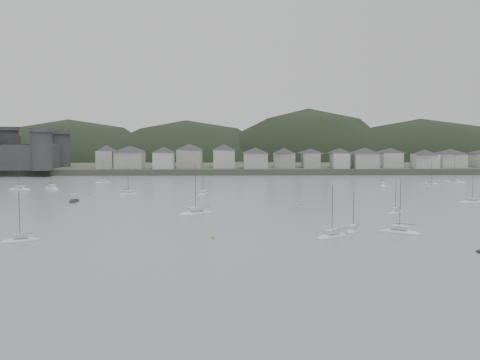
{
  "coord_description": "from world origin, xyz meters",
  "views": [
    {
      "loc": [
        -3.49,
        -84.98,
        19.8
      ],
      "look_at": [
        0.0,
        75.0,
        6.0
      ],
      "focal_mm": 39.4,
      "sensor_mm": 36.0,
      "label": 1
    }
  ],
  "objects": [
    {
      "name": "ground",
      "position": [
        0.0,
        0.0,
        0.0
      ],
      "size": [
        900.0,
        900.0,
        0.0
      ],
      "primitive_type": "plane",
      "color": "slate",
      "rests_on": "ground"
    },
    {
      "name": "far_shore_land",
      "position": [
        0.0,
        295.0,
        1.5
      ],
      "size": [
        900.0,
        250.0,
        3.0
      ],
      "primitive_type": "cube",
      "color": "#383D2D",
      "rests_on": "ground"
    },
    {
      "name": "forested_ridge",
      "position": [
        4.83,
        269.4,
        -11.28
      ],
      "size": [
        851.55,
        103.94,
        102.57
      ],
      "color": "black",
      "rests_on": "ground"
    },
    {
      "name": "waterfront_town",
      "position": [
        50.59,
        183.34,
        8.66
      ],
      "size": [
        451.48,
        28.46,
        12.92
      ],
      "color": "gray",
      "rests_on": "far_shore_land"
    },
    {
      "name": "sailboat_lead",
      "position": [
        16.48,
        14.97,
        0.18
      ],
      "size": [
        8.0,
        6.67,
        10.92
      ],
      "rotation": [
        0.0,
        0.0,
        5.32
      ],
      "color": "beige",
      "rests_on": "ground"
    },
    {
      "name": "moored_fleet",
      "position": [
        -13.91,
        60.21,
        0.18
      ],
      "size": [
        234.21,
        157.96,
        13.56
      ],
      "color": "beige",
      "rests_on": "ground"
    },
    {
      "name": "motor_launch_far",
      "position": [
        -49.49,
        71.45,
        0.29
      ],
      "size": [
        3.21,
        7.64,
        3.79
      ],
      "rotation": [
        0.0,
        0.0,
        3.21
      ],
      "color": "black",
      "rests_on": "ground"
    },
    {
      "name": "mooring_buoys",
      "position": [
        4.37,
        55.95,
        0.15
      ],
      "size": [
        162.03,
        142.27,
        0.7
      ],
      "color": "#CB8643",
      "rests_on": "ground"
    }
  ]
}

